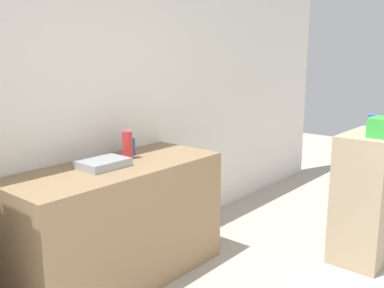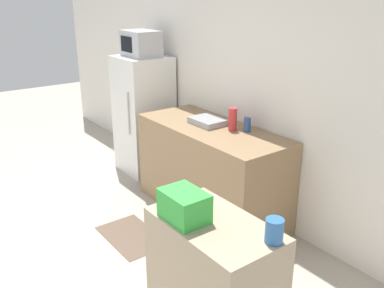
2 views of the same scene
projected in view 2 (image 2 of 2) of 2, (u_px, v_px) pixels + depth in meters
wall_back at (233, 82)px, 4.38m from camera, size 8.00×0.06×2.60m
refrigerator at (144, 115)px, 5.31m from camera, size 0.61×0.60×1.45m
microwave at (141, 43)px, 5.01m from camera, size 0.45×0.34×0.30m
counter at (211, 171)px, 4.35m from camera, size 1.68×0.69×0.93m
sink_basin at (208, 121)px, 4.27m from camera, size 0.35×0.26×0.06m
bottle_tall at (233, 119)px, 4.06m from camera, size 0.08×0.08×0.22m
bottle_short at (247, 125)px, 4.04m from camera, size 0.07×0.07×0.14m
basket at (184, 206)px, 2.16m from camera, size 0.24×0.18×0.15m
jar at (274, 231)px, 1.97m from camera, size 0.09×0.09×0.12m
kitchen_rug at (132, 236)px, 4.04m from camera, size 0.70×0.44×0.01m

